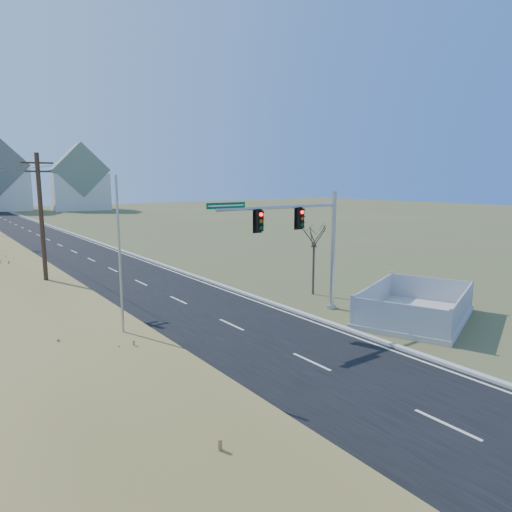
# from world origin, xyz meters

# --- Properties ---
(ground) EXTENTS (260.00, 260.00, 0.00)m
(ground) POSITION_xyz_m (0.00, 0.00, 0.00)
(ground) COLOR #50572A
(ground) RESTS_ON ground
(road) EXTENTS (8.00, 180.00, 0.06)m
(road) POSITION_xyz_m (0.00, 50.00, 0.03)
(road) COLOR black
(road) RESTS_ON ground
(curb) EXTENTS (0.30, 180.00, 0.18)m
(curb) POSITION_xyz_m (4.15, 50.00, 0.09)
(curb) COLOR #B2AFA8
(curb) RESTS_ON ground
(utility_pole_near) EXTENTS (1.80, 0.26, 9.00)m
(utility_pole_near) POSITION_xyz_m (-6.50, 15.00, 4.68)
(utility_pole_near) COLOR #422D1E
(utility_pole_near) RESTS_ON ground
(condo_ne) EXTENTS (14.12, 10.51, 16.52)m
(condo_ne) POSITION_xyz_m (20.00, 104.00, 6.84)
(condo_ne) COLOR silver
(condo_ne) RESTS_ON ground
(traffic_signal_mast) EXTENTS (8.53, 0.58, 6.78)m
(traffic_signal_mast) POSITION_xyz_m (4.65, 3.31, 4.21)
(traffic_signal_mast) COLOR #9EA0A5
(traffic_signal_mast) RESTS_ON ground
(fence_enclosure) EXTENTS (8.49, 7.21, 1.65)m
(fence_enclosure) POSITION_xyz_m (8.66, -0.82, 0.31)
(fence_enclosure) COLOR #B7B5AD
(fence_enclosure) RESTS_ON ground
(open_sign) EXTENTS (0.55, 0.12, 0.67)m
(open_sign) POSITION_xyz_m (7.05, -2.00, 0.36)
(open_sign) COLOR white
(open_sign) RESTS_ON ground
(flagpole) EXTENTS (0.34, 0.34, 7.59)m
(flagpole) POSITION_xyz_m (-6.12, 2.60, 3.03)
(flagpole) COLOR #B7B5AD
(flagpole) RESTS_ON ground
(bare_tree) EXTENTS (1.86, 1.86, 4.93)m
(bare_tree) POSITION_xyz_m (7.91, 6.37, 3.98)
(bare_tree) COLOR #4C3F33
(bare_tree) RESTS_ON ground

